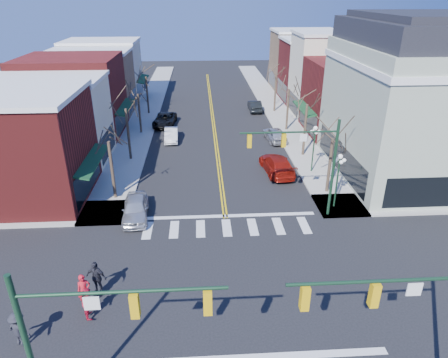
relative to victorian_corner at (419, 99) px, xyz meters
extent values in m
plane|color=black|center=(-16.50, -14.50, -6.66)|extent=(160.00, 160.00, 0.00)
cube|color=#9E9B93|center=(-25.25, 5.50, -6.58)|extent=(3.50, 70.00, 0.15)
cube|color=#9E9B93|center=(-7.75, 5.50, -6.58)|extent=(3.50, 70.00, 0.15)
cube|color=maroon|center=(-32.00, -2.75, -2.66)|extent=(10.00, 8.50, 8.00)
cube|color=beige|center=(-32.00, 5.00, -2.91)|extent=(10.00, 7.00, 7.50)
cube|color=maroon|center=(-32.00, 13.00, -2.41)|extent=(10.00, 9.00, 8.50)
cube|color=#9F7B57|center=(-32.00, 21.25, -2.76)|extent=(10.00, 7.50, 7.80)
cube|color=beige|center=(-32.00, 29.00, -2.56)|extent=(10.00, 8.00, 8.20)
cube|color=maroon|center=(-1.00, 11.25, -2.66)|extent=(10.00, 8.50, 8.00)
cube|color=beige|center=(-1.00, 19.00, -1.66)|extent=(10.00, 7.00, 10.00)
cube|color=maroon|center=(-1.00, 26.50, -2.41)|extent=(10.00, 8.00, 8.50)
cube|color=#9F7B57|center=(-1.00, 34.50, -2.16)|extent=(10.00, 8.00, 9.00)
cube|color=#9EA992|center=(0.00, 0.00, -1.16)|extent=(12.00, 14.00, 11.00)
cube|color=white|center=(0.00, 0.00, 2.94)|extent=(12.25, 14.25, 0.50)
cube|color=black|center=(0.00, 0.00, 5.24)|extent=(11.40, 13.40, 1.80)
cube|color=black|center=(0.00, 0.00, 6.34)|extent=(9.80, 11.80, 0.60)
cylinder|color=#14331E|center=(-20.65, -21.90, -0.26)|extent=(6.50, 0.12, 0.12)
cube|color=gold|center=(-20.33, -21.90, -0.81)|extent=(0.28, 0.28, 0.90)
cube|color=gold|center=(-18.05, -21.90, -0.81)|extent=(0.28, 0.28, 0.90)
cylinder|color=#14331E|center=(-12.35, -21.90, -0.26)|extent=(6.50, 0.12, 0.12)
cube|color=gold|center=(-12.68, -21.90, -0.81)|extent=(0.28, 0.28, 0.90)
cube|color=gold|center=(-14.95, -21.90, -0.81)|extent=(0.28, 0.28, 0.90)
cylinder|color=#14331E|center=(-9.10, -7.10, -3.06)|extent=(0.20, 0.20, 7.20)
cylinder|color=#14331E|center=(-12.35, -7.10, -0.26)|extent=(6.50, 0.12, 0.12)
cube|color=gold|center=(-12.68, -7.10, -0.81)|extent=(0.28, 0.28, 0.90)
cube|color=gold|center=(-14.95, -7.10, -0.81)|extent=(0.28, 0.28, 0.90)
cylinder|color=#14331E|center=(-8.30, -6.00, -4.66)|extent=(0.12, 0.12, 4.00)
sphere|color=white|center=(-8.30, -6.00, -2.51)|extent=(0.36, 0.36, 0.36)
cylinder|color=#14331E|center=(-8.30, 0.50, -4.66)|extent=(0.12, 0.12, 4.00)
sphere|color=white|center=(-8.30, 0.50, -2.51)|extent=(0.36, 0.36, 0.36)
cylinder|color=#382B21|center=(-24.90, -3.50, -4.28)|extent=(0.24, 0.24, 4.76)
cylinder|color=#382B21|center=(-24.90, 4.50, -4.14)|extent=(0.24, 0.24, 5.04)
cylinder|color=#382B21|center=(-24.90, 12.50, -4.38)|extent=(0.24, 0.24, 4.55)
cylinder|color=#382B21|center=(-24.90, 20.50, -4.21)|extent=(0.24, 0.24, 4.90)
cylinder|color=#382B21|center=(-8.10, -3.50, -4.35)|extent=(0.24, 0.24, 4.62)
cylinder|color=#382B21|center=(-8.10, 4.50, -4.07)|extent=(0.24, 0.24, 5.18)
cylinder|color=#382B21|center=(-8.10, 12.50, -4.24)|extent=(0.24, 0.24, 4.83)
cylinder|color=#382B21|center=(-8.10, 20.50, -4.17)|extent=(0.24, 0.24, 4.97)
imported|color=silver|center=(-22.90, -6.50, -5.91)|extent=(2.11, 4.51, 1.49)
imported|color=silver|center=(-21.30, 9.80, -6.00)|extent=(1.55, 4.06, 1.32)
imported|color=black|center=(-22.39, 15.30, -5.94)|extent=(2.85, 5.36, 1.43)
imported|color=maroon|center=(-11.41, 0.65, -5.86)|extent=(2.81, 5.69, 1.59)
imported|color=silver|center=(-10.10, 9.03, -5.90)|extent=(2.32, 4.61, 1.51)
imported|color=black|center=(-10.69, 21.08, -5.93)|extent=(1.55, 4.41, 1.45)
imported|color=red|center=(-24.21, -15.40, -5.60)|extent=(0.78, 0.66, 1.82)
imported|color=#B6132C|center=(-23.80, -16.21, -5.67)|extent=(0.80, 0.94, 1.68)
imported|color=black|center=(-23.80, -14.51, -5.53)|extent=(1.24, 0.81, 1.96)
imported|color=black|center=(-26.50, -17.79, -5.62)|extent=(1.31, 1.06, 1.77)
camera|label=1|loc=(-18.14, -31.62, 8.04)|focal=32.00mm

